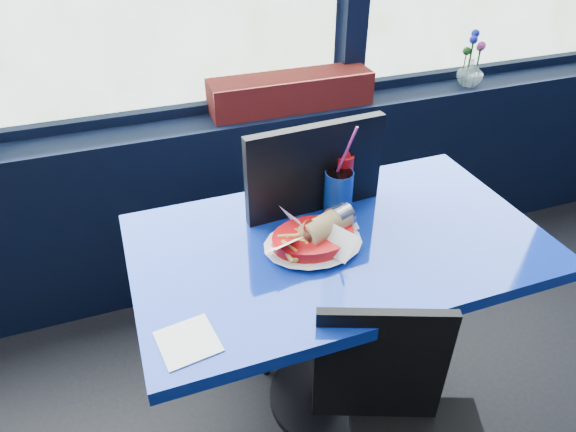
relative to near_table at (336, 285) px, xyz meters
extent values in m
cube|color=black|center=(-0.30, 0.87, -0.17)|extent=(5.00, 0.26, 0.80)
cube|color=black|center=(-0.30, 0.95, 0.24)|extent=(4.80, 0.08, 0.06)
cylinder|color=black|center=(0.00, 0.00, -0.55)|extent=(0.44, 0.44, 0.03)
cylinder|color=black|center=(0.00, 0.00, -0.23)|extent=(0.12, 0.12, 0.68)
cube|color=navy|center=(0.00, 0.00, 0.16)|extent=(1.20, 0.70, 0.04)
cube|color=black|center=(-0.03, -0.35, 0.03)|extent=(0.33, 0.15, 0.39)
cube|color=black|center=(0.01, 0.40, -0.06)|extent=(0.50, 0.50, 0.04)
cube|color=black|center=(-0.01, 0.18, 0.21)|extent=(0.45, 0.06, 0.51)
cylinder|color=black|center=(0.19, 0.61, -0.33)|extent=(0.03, 0.03, 0.48)
cylinder|color=black|center=(0.22, 0.21, -0.33)|extent=(0.03, 0.03, 0.48)
cylinder|color=black|center=(-0.21, 0.59, -0.33)|extent=(0.03, 0.03, 0.48)
cylinder|color=black|center=(-0.18, 0.19, -0.33)|extent=(0.03, 0.03, 0.48)
cube|color=maroon|center=(0.16, 0.86, 0.30)|extent=(0.69, 0.18, 0.14)
imported|color=silver|center=(1.03, 0.82, 0.29)|extent=(0.16, 0.16, 0.12)
cylinder|color=#1E5919|center=(1.01, 0.82, 0.33)|extent=(0.01, 0.01, 0.20)
sphere|color=#1F25B9|center=(1.01, 0.82, 0.44)|extent=(0.04, 0.04, 0.04)
cylinder|color=#1E5919|center=(1.05, 0.80, 0.32)|extent=(0.01, 0.01, 0.17)
sphere|color=#D83F9C|center=(1.05, 0.80, 0.42)|extent=(0.04, 0.04, 0.04)
cylinder|color=#1E5919|center=(1.03, 0.84, 0.34)|extent=(0.01, 0.01, 0.22)
sphere|color=#1F25B9|center=(1.03, 0.84, 0.46)|extent=(0.04, 0.04, 0.04)
cylinder|color=#1E5919|center=(1.00, 0.83, 0.30)|extent=(0.01, 0.01, 0.15)
sphere|color=#1E5919|center=(1.00, 0.83, 0.39)|extent=(0.04, 0.04, 0.04)
cylinder|color=#1E5919|center=(1.06, 0.82, 0.31)|extent=(0.01, 0.01, 0.16)
sphere|color=#1E5919|center=(1.06, 0.82, 0.41)|extent=(0.04, 0.04, 0.04)
cylinder|color=red|center=(-0.09, -0.01, 0.21)|extent=(0.25, 0.25, 0.05)
cylinder|color=white|center=(-0.09, -0.01, 0.20)|extent=(0.24, 0.24, 0.00)
cylinder|color=silver|center=(0.01, 0.03, 0.24)|extent=(0.08, 0.10, 0.08)
sphere|color=brown|center=(-0.10, -0.02, 0.24)|extent=(0.06, 0.06, 0.06)
cylinder|color=red|center=(-0.10, -0.01, 0.26)|extent=(0.05, 0.05, 0.01)
cylinder|color=red|center=(0.09, 0.18, 0.27)|extent=(0.06, 0.06, 0.17)
cone|color=red|center=(0.09, 0.18, 0.38)|extent=(0.04, 0.04, 0.06)
cylinder|color=#0D3599|center=(0.05, 0.14, 0.25)|extent=(0.09, 0.09, 0.14)
cylinder|color=black|center=(0.05, 0.14, 0.32)|extent=(0.08, 0.08, 0.01)
cylinder|color=#E22F7C|center=(0.06, 0.13, 0.39)|extent=(0.05, 0.06, 0.20)
cube|color=white|center=(-0.49, -0.24, 0.18)|extent=(0.15, 0.15, 0.00)
camera|label=1|loc=(-0.55, -1.07, 1.10)|focal=32.00mm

